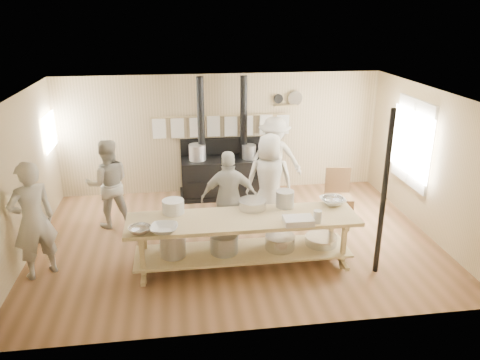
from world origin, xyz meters
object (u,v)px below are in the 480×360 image
(cook_left, at_px, (108,184))
(chair, at_px, (338,206))
(cook_far_left, at_px, (33,220))
(cook_center, at_px, (269,180))
(cook_right, at_px, (229,198))
(prep_table, at_px, (242,237))
(cook_by_window, at_px, (274,159))
(stove, at_px, (223,173))
(roasting_pan, at_px, (298,221))

(cook_left, xyz_separation_m, chair, (4.32, -0.39, -0.54))
(chair, bearing_deg, cook_far_left, -159.14)
(cook_center, height_order, cook_right, cook_center)
(cook_left, bearing_deg, prep_table, 130.34)
(cook_center, height_order, cook_by_window, cook_by_window)
(stove, height_order, cook_center, stove)
(stove, relative_size, cook_by_window, 1.44)
(cook_left, relative_size, cook_by_window, 0.93)
(cook_far_left, bearing_deg, cook_center, 163.01)
(stove, distance_m, cook_far_left, 4.27)
(cook_left, xyz_separation_m, roasting_pan, (3.06, -2.15, 0.06))
(cook_center, bearing_deg, cook_far_left, 27.15)
(cook_left, distance_m, cook_right, 2.36)
(stove, relative_size, chair, 2.53)
(cook_left, xyz_separation_m, cook_right, (2.15, -0.97, -0.00))
(cook_far_left, relative_size, cook_by_window, 1.03)
(cook_left, xyz_separation_m, cook_by_window, (3.32, 0.89, 0.06))
(cook_center, xyz_separation_m, cook_by_window, (0.35, 1.24, 0.01))
(roasting_pan, bearing_deg, cook_center, 92.98)
(cook_center, distance_m, roasting_pan, 1.80)
(cook_by_window, bearing_deg, prep_table, -99.33)
(cook_right, bearing_deg, cook_by_window, -119.88)
(cook_by_window, bearing_deg, cook_right, -110.07)
(chair, bearing_deg, cook_right, -157.92)
(cook_far_left, height_order, cook_by_window, cook_far_left)
(chair, distance_m, roasting_pan, 2.24)
(cook_far_left, relative_size, cook_left, 1.10)
(cook_left, height_order, cook_by_window, cook_by_window)
(cook_center, bearing_deg, cook_right, 45.61)
(cook_right, relative_size, cook_by_window, 0.93)
(prep_table, bearing_deg, chair, 34.50)
(prep_table, height_order, cook_left, cook_left)
(cook_by_window, relative_size, chair, 1.75)
(prep_table, distance_m, roasting_pan, 0.95)
(prep_table, bearing_deg, stove, 89.96)
(chair, height_order, roasting_pan, chair)
(prep_table, bearing_deg, cook_right, 97.19)
(cook_left, bearing_deg, roasting_pan, 134.14)
(stove, height_order, prep_table, stove)
(chair, bearing_deg, cook_by_window, 135.46)
(prep_table, bearing_deg, cook_far_left, 177.02)
(cook_left, bearing_deg, cook_center, 162.47)
(cook_center, relative_size, chair, 1.73)
(cook_center, relative_size, cook_by_window, 0.99)
(cook_center, bearing_deg, cook_by_window, -97.40)
(stove, xyz_separation_m, cook_center, (0.71, -1.55, 0.37))
(cook_left, relative_size, roasting_pan, 3.77)
(cook_left, relative_size, cook_right, 1.01)
(cook_center, relative_size, cook_right, 1.06)
(prep_table, xyz_separation_m, cook_center, (0.71, 1.47, 0.37))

